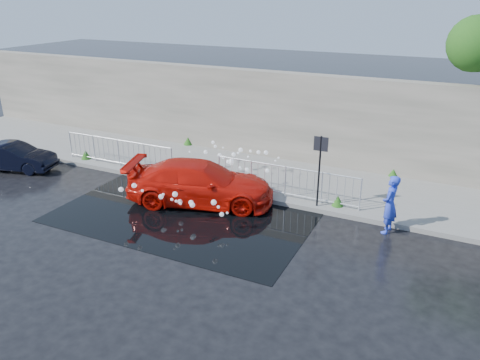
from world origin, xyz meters
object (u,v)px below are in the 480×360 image
object	(u,v)px
red_car	(200,183)
dark_car	(14,157)
person	(390,204)
sign_post	(320,160)

from	to	relation	value
red_car	dark_car	xyz separation A→B (m)	(-8.23, -0.49, -0.17)
dark_car	person	size ratio (longest dim) A/B	1.84
dark_car	person	distance (m)	14.26
dark_car	person	world-z (taller)	person
sign_post	person	xyz separation A→B (m)	(2.30, -0.53, -0.84)
red_car	dark_car	world-z (taller)	red_car
red_car	person	bearing A→B (deg)	-101.49
person	sign_post	bearing A→B (deg)	-95.56
red_car	person	distance (m)	6.02
sign_post	person	bearing A→B (deg)	-13.00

